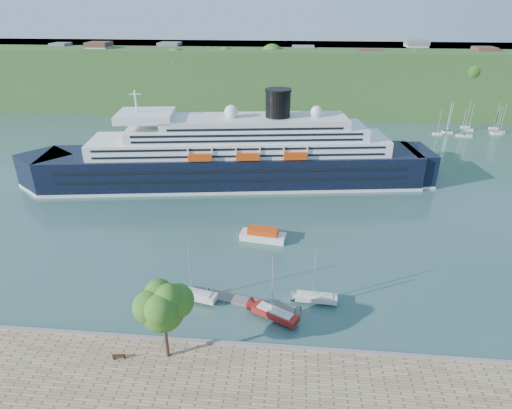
% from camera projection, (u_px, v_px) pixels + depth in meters
% --- Properties ---
extents(ground, '(400.00, 400.00, 0.00)m').
position_uv_depth(ground, '(223.00, 348.00, 55.94)').
color(ground, '#294945').
rests_on(ground, ground).
extents(far_hillside, '(400.00, 50.00, 24.00)m').
position_uv_depth(far_hillside, '(278.00, 76.00, 180.86)').
color(far_hillside, '#305120').
rests_on(far_hillside, ground).
extents(quay_coping, '(220.00, 0.50, 0.30)m').
position_uv_depth(quay_coping, '(222.00, 342.00, 55.26)').
color(quay_coping, slate).
rests_on(quay_coping, promenade).
extents(cruise_ship, '(103.42, 28.93, 22.98)m').
position_uv_depth(cruise_ship, '(232.00, 138.00, 101.34)').
color(cruise_ship, black).
rests_on(cruise_ship, ground).
extents(park_bench, '(1.61, 0.86, 0.98)m').
position_uv_depth(park_bench, '(119.00, 355.00, 52.79)').
color(park_bench, '#422112').
rests_on(park_bench, promenade).
extents(promenade_tree, '(7.11, 7.11, 11.78)m').
position_uv_depth(promenade_tree, '(164.00, 319.00, 50.85)').
color(promenade_tree, '#2B5B17').
rests_on(promenade_tree, promenade).
extents(floating_pontoon, '(16.42, 5.50, 0.36)m').
position_uv_depth(floating_pontoon, '(242.00, 301.00, 64.43)').
color(floating_pontoon, gray).
rests_on(floating_pontoon, ground).
extents(sailboat_white_near, '(7.75, 3.71, 9.65)m').
position_uv_depth(sailboat_white_near, '(193.00, 274.00, 62.79)').
color(sailboat_white_near, silver).
rests_on(sailboat_white_near, ground).
extents(sailboat_red, '(7.73, 5.34, 9.82)m').
position_uv_depth(sailboat_red, '(276.00, 291.00, 58.83)').
color(sailboat_red, maroon).
rests_on(sailboat_red, ground).
extents(sailboat_white_far, '(6.96, 2.33, 8.85)m').
position_uv_depth(sailboat_white_far, '(318.00, 278.00, 62.44)').
color(sailboat_white_far, silver).
rests_on(sailboat_white_far, ground).
extents(tender_launch, '(8.92, 4.13, 2.37)m').
position_uv_depth(tender_launch, '(263.00, 234.00, 80.65)').
color(tender_launch, '#CB3D0B').
rests_on(tender_launch, ground).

